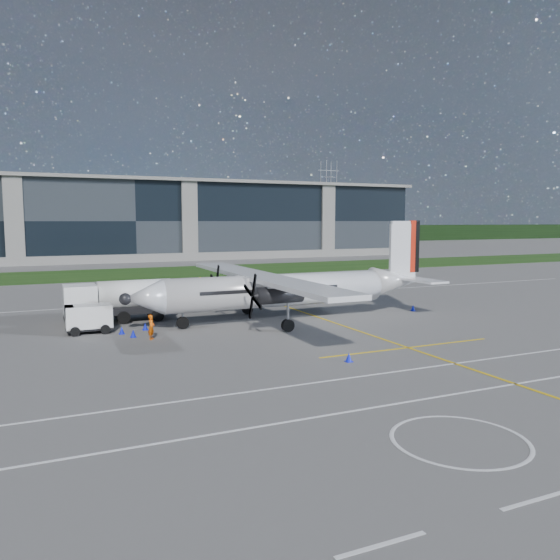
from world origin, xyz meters
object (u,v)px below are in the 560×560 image
safety_cone_portwing (349,357)px  safety_cone_fwd (122,330)px  fuel_tanker_truck (111,302)px  safety_cone_nose_port (133,333)px  baggage_tug (89,319)px  safety_cone_tail (413,308)px  ground_crew_person (151,325)px  pylon_east (328,201)px  safety_cone_nose_stbd (145,326)px  turboprop_aircraft (288,271)px  safety_cone_stbdwing (215,296)px

safety_cone_portwing → safety_cone_fwd: (-10.07, 12.46, 0.00)m
fuel_tanker_truck → safety_cone_portwing: bearing=-59.7°
fuel_tanker_truck → safety_cone_nose_port: fuel_tanker_truck is taller
safety_cone_fwd → safety_cone_nose_port: (0.53, -1.35, 0.00)m
baggage_tug → safety_cone_tail: size_ratio=6.32×
ground_crew_person → safety_cone_portwing: (8.58, -9.94, -0.67)m
pylon_east → safety_cone_nose_stbd: size_ratio=60.00×
fuel_tanker_truck → safety_cone_tail: fuel_tanker_truck is taller
pylon_east → baggage_tug: size_ratio=9.49×
pylon_east → safety_cone_nose_stbd: bearing=-123.5°
fuel_tanker_truck → ground_crew_person: size_ratio=4.47×
baggage_tug → safety_cone_fwd: (1.95, -1.32, -0.70)m
pylon_east → baggage_tug: bearing=-124.6°
safety_cone_tail → ground_crew_person: bearing=-174.4°
baggage_tug → safety_cone_nose_port: size_ratio=6.32×
fuel_tanker_truck → ground_crew_person: 7.53m
fuel_tanker_truck → turboprop_aircraft: bearing=-21.2°
safety_cone_portwing → safety_cone_nose_port: 14.65m
ground_crew_person → safety_cone_fwd: 3.01m
safety_cone_fwd → safety_cone_tail: same height
turboprop_aircraft → safety_cone_fwd: (-12.28, -0.02, -3.54)m
safety_cone_tail → safety_cone_stbdwing: bearing=133.3°
fuel_tanker_truck → safety_cone_tail: (23.79, -5.17, -1.30)m
safety_cone_portwing → safety_cone_nose_port: same height
safety_cone_portwing → safety_cone_fwd: bearing=128.9°
pylon_east → safety_cone_portwing: pylon_east is taller
safety_cone_portwing → safety_cone_nose_stbd: (-8.38, 13.20, 0.00)m
safety_cone_nose_port → safety_cone_nose_stbd: bearing=60.9°
safety_cone_fwd → safety_cone_nose_stbd: (1.69, 0.73, 0.00)m
safety_cone_portwing → safety_cone_stbdwing: same height
safety_cone_stbdwing → safety_cone_tail: size_ratio=1.00×
pylon_east → safety_cone_fwd: bearing=-123.8°
pylon_east → fuel_tanker_truck: pylon_east is taller
safety_cone_portwing → safety_cone_tail: bearing=41.5°
safety_cone_fwd → safety_cone_stbdwing: (10.73, 13.44, 0.00)m
safety_cone_nose_port → safety_cone_tail: same height
baggage_tug → safety_cone_tail: bearing=-3.7°
ground_crew_person → safety_cone_fwd: bearing=60.9°
baggage_tug → safety_cone_stbdwing: baggage_tug is taller
turboprop_aircraft → safety_cone_nose_stbd: bearing=176.2°
fuel_tanker_truck → baggage_tug: (-1.90, -3.49, -0.60)m
ground_crew_person → safety_cone_nose_stbd: ground_crew_person is taller
pylon_east → safety_cone_nose_stbd: (-95.31, -144.14, -14.75)m
fuel_tanker_truck → safety_cone_portwing: fuel_tanker_truck is taller
safety_cone_fwd → safety_cone_tail: size_ratio=1.00×
ground_crew_person → safety_cone_fwd: size_ratio=3.69×
safety_cone_nose_port → turboprop_aircraft: bearing=6.7°
ground_crew_person → safety_cone_nose_stbd: size_ratio=3.69×
safety_cone_fwd → safety_cone_nose_stbd: bearing=23.5°
fuel_tanker_truck → safety_cone_stbdwing: bearing=38.7°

